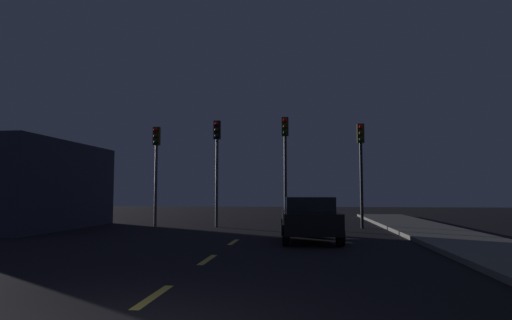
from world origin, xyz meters
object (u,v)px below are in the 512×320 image
object	(u,v)px
traffic_signal_center_left	(217,153)
traffic_signal_far_left	(156,156)
traffic_signal_center_right	(285,150)
car_stopped_ahead	(309,218)
traffic_signal_far_right	(361,155)

from	to	relation	value
traffic_signal_center_left	traffic_signal_far_left	bearing A→B (deg)	-179.99
traffic_signal_center_left	traffic_signal_center_right	world-z (taller)	traffic_signal_center_right
traffic_signal_far_left	traffic_signal_center_left	xyz separation A→B (m)	(3.06, 0.00, 0.16)
traffic_signal_far_left	traffic_signal_center_left	size ratio (longest dim) A/B	0.95
car_stopped_ahead	traffic_signal_far_right	bearing A→B (deg)	64.77
traffic_signal_far_left	traffic_signal_far_right	xyz separation A→B (m)	(9.92, -0.00, -0.01)
traffic_signal_far_right	car_stopped_ahead	size ratio (longest dim) A/B	1.08
car_stopped_ahead	traffic_signal_center_left	bearing A→B (deg)	129.72
traffic_signal_far_left	traffic_signal_far_right	world-z (taller)	traffic_signal_far_left
traffic_signal_center_left	car_stopped_ahead	xyz separation A→B (m)	(4.38, -5.27, -2.83)
traffic_signal_far_left	car_stopped_ahead	size ratio (longest dim) A/B	1.09
traffic_signal_center_right	traffic_signal_center_left	bearing A→B (deg)	-180.00
traffic_signal_far_left	traffic_signal_center_right	bearing A→B (deg)	0.01
traffic_signal_center_right	traffic_signal_far_left	bearing A→B (deg)	-179.99
traffic_signal_far_left	car_stopped_ahead	xyz separation A→B (m)	(7.43, -5.27, -2.66)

